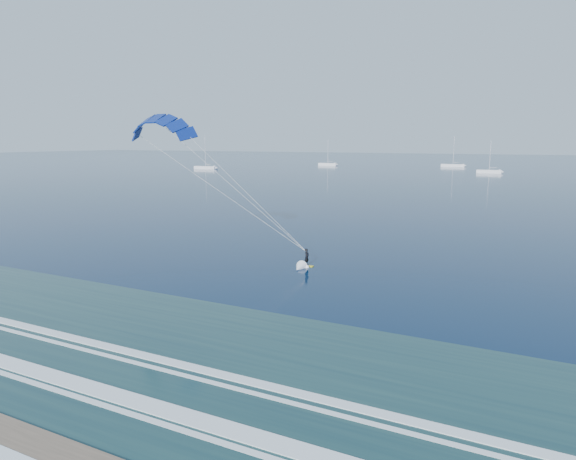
# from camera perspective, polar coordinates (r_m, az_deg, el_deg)

# --- Properties ---
(kitesurfer_rig) EXTENTS (19.45, 6.44, 15.22)m
(kitesurfer_rig) POSITION_cam_1_polar(r_m,az_deg,el_deg) (48.61, -6.69, 5.25)
(kitesurfer_rig) COLOR gold
(kitesurfer_rig) RESTS_ON ground
(sailboat_0) EXTENTS (10.15, 2.40, 13.61)m
(sailboat_0) POSITION_cam_1_polar(r_m,az_deg,el_deg) (213.07, -9.14, 6.88)
(sailboat_0) COLOR white
(sailboat_0) RESTS_ON ground
(sailboat_1) EXTENTS (8.71, 2.40, 11.96)m
(sailboat_1) POSITION_cam_1_polar(r_m,az_deg,el_deg) (239.72, 4.44, 7.30)
(sailboat_1) COLOR white
(sailboat_1) RESTS_ON ground
(sailboat_2) EXTENTS (10.03, 2.40, 13.35)m
(sailboat_2) POSITION_cam_1_polar(r_m,az_deg,el_deg) (239.81, 17.85, 6.86)
(sailboat_2) COLOR white
(sailboat_2) RESTS_ON ground
(sailboat_3) EXTENTS (8.35, 2.40, 11.64)m
(sailboat_3) POSITION_cam_1_polar(r_m,az_deg,el_deg) (197.64, 21.44, 6.09)
(sailboat_3) COLOR white
(sailboat_3) RESTS_ON ground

